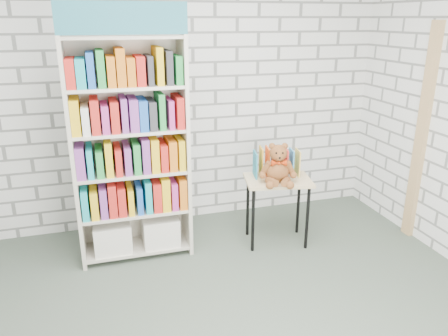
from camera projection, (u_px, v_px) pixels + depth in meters
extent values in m
plane|color=#434F43|center=(229.00, 336.00, 3.07)|extent=(4.50, 4.50, 0.00)
cube|color=silver|center=(171.00, 92.00, 4.42)|extent=(4.50, 0.02, 2.80)
cube|color=beige|center=(73.00, 157.00, 3.71)|extent=(0.03, 0.39, 1.99)
cube|color=beige|center=(185.00, 148.00, 3.96)|extent=(0.03, 0.39, 1.99)
cube|color=beige|center=(129.00, 147.00, 4.00)|extent=(1.00, 0.02, 1.99)
cube|color=teal|center=(123.00, 18.00, 3.30)|extent=(1.00, 0.02, 0.24)
cube|color=beige|center=(138.00, 246.00, 4.14)|extent=(0.93, 0.37, 0.03)
cube|color=beige|center=(135.00, 210.00, 4.02)|extent=(0.93, 0.37, 0.03)
cube|color=beige|center=(132.00, 171.00, 3.89)|extent=(0.93, 0.37, 0.03)
cube|color=beige|center=(129.00, 130.00, 3.77)|extent=(0.93, 0.37, 0.03)
cube|color=beige|center=(126.00, 87.00, 3.65)|extent=(0.93, 0.37, 0.03)
cube|color=beige|center=(122.00, 37.00, 3.52)|extent=(0.93, 0.37, 0.03)
cube|color=silver|center=(112.00, 235.00, 4.03)|extent=(0.33, 0.33, 0.27)
cube|color=silver|center=(160.00, 229.00, 4.15)|extent=(0.33, 0.33, 0.27)
cube|color=#BF338C|center=(134.00, 196.00, 3.96)|extent=(0.93, 0.33, 0.27)
cube|color=#19A5B2|center=(131.00, 156.00, 3.84)|extent=(0.93, 0.33, 0.27)
cube|color=white|center=(128.00, 114.00, 3.71)|extent=(0.93, 0.33, 0.27)
cube|color=purple|center=(125.00, 69.00, 3.59)|extent=(0.93, 0.33, 0.27)
cube|color=tan|center=(278.00, 180.00, 4.16)|extent=(0.69, 0.54, 0.03)
cylinder|color=black|center=(253.00, 220.00, 4.09)|extent=(0.03, 0.03, 0.64)
cylinder|color=black|center=(248.00, 206.00, 4.40)|extent=(0.03, 0.03, 0.64)
cylinder|color=black|center=(307.00, 218.00, 4.14)|extent=(0.03, 0.03, 0.64)
cylinder|color=black|center=(298.00, 204.00, 4.45)|extent=(0.03, 0.03, 0.64)
cylinder|color=black|center=(255.00, 186.00, 3.99)|extent=(0.04, 0.04, 0.01)
cylinder|color=black|center=(308.00, 184.00, 4.03)|extent=(0.04, 0.04, 0.01)
cube|color=teal|center=(255.00, 163.00, 4.19)|extent=(0.05, 0.19, 0.26)
cube|color=gold|center=(261.00, 163.00, 4.19)|extent=(0.05, 0.19, 0.26)
cube|color=#FF5C1B|center=(267.00, 163.00, 4.20)|extent=(0.05, 0.19, 0.26)
cube|color=black|center=(273.00, 163.00, 4.21)|extent=(0.05, 0.19, 0.26)
cube|color=white|center=(279.00, 163.00, 4.21)|extent=(0.05, 0.19, 0.26)
cube|color=red|center=(285.00, 163.00, 4.22)|extent=(0.05, 0.19, 0.26)
cube|color=#3795CF|center=(291.00, 162.00, 4.22)|extent=(0.05, 0.19, 0.26)
cube|color=#F3C251|center=(298.00, 162.00, 4.23)|extent=(0.05, 0.19, 0.26)
ellipsoid|color=brown|center=(278.00, 171.00, 4.05)|extent=(0.22, 0.19, 0.22)
sphere|color=brown|center=(278.00, 153.00, 3.99)|extent=(0.16, 0.16, 0.16)
sphere|color=brown|center=(272.00, 146.00, 3.98)|extent=(0.06, 0.06, 0.06)
sphere|color=brown|center=(285.00, 146.00, 3.98)|extent=(0.06, 0.06, 0.06)
sphere|color=brown|center=(279.00, 158.00, 3.93)|extent=(0.06, 0.06, 0.06)
sphere|color=black|center=(276.00, 153.00, 3.92)|extent=(0.02, 0.02, 0.02)
sphere|color=black|center=(282.00, 153.00, 3.92)|extent=(0.02, 0.02, 0.02)
sphere|color=black|center=(280.00, 158.00, 3.90)|extent=(0.02, 0.02, 0.02)
cylinder|color=brown|center=(266.00, 168.00, 4.01)|extent=(0.11, 0.11, 0.16)
cylinder|color=brown|center=(290.00, 168.00, 4.02)|extent=(0.12, 0.09, 0.16)
sphere|color=brown|center=(262.00, 175.00, 4.02)|extent=(0.06, 0.06, 0.06)
sphere|color=brown|center=(293.00, 175.00, 4.02)|extent=(0.06, 0.06, 0.06)
cylinder|color=brown|center=(272.00, 182.00, 3.96)|extent=(0.07, 0.17, 0.09)
cylinder|color=brown|center=(286.00, 182.00, 3.96)|extent=(0.15, 0.18, 0.09)
sphere|color=brown|center=(270.00, 185.00, 3.89)|extent=(0.08, 0.08, 0.08)
sphere|color=brown|center=(290.00, 185.00, 3.90)|extent=(0.08, 0.08, 0.08)
cone|color=#BA300B|center=(275.00, 163.00, 3.95)|extent=(0.08, 0.07, 0.06)
cone|color=#BA300B|center=(283.00, 163.00, 3.95)|extent=(0.08, 0.07, 0.06)
sphere|color=#BA300B|center=(279.00, 163.00, 3.95)|extent=(0.03, 0.03, 0.03)
cube|color=tan|center=(421.00, 135.00, 4.19)|extent=(0.05, 0.12, 2.10)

